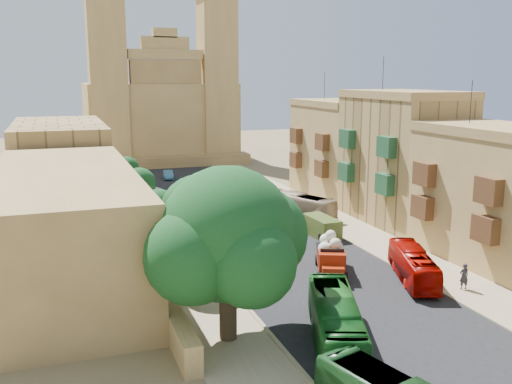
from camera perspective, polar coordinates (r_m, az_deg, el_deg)
ground at (r=35.35m, az=14.63°, el=-14.39°), size 260.00×260.00×0.00m
road_surface at (r=60.95m, az=-1.25°, el=-2.98°), size 14.00×140.00×0.01m
sidewalk_east at (r=64.46m, az=6.80°, el=-2.26°), size 5.00×140.00×0.01m
sidewalk_west at (r=58.79m, az=-10.10°, el=-3.70°), size 5.00×140.00×0.01m
kerb_east at (r=63.40m, az=4.77°, el=-2.40°), size 0.25×140.00×0.12m
kerb_west at (r=59.20m, az=-7.71°, el=-3.46°), size 0.25×140.00×0.12m
townhouse_b at (r=51.43m, az=22.92°, el=-0.14°), size 9.00×14.00×14.90m
townhouse_c at (r=62.11m, az=14.36°, el=3.43°), size 9.00×14.00×17.40m
townhouse_d at (r=74.15m, az=8.33°, el=4.33°), size 9.00×14.00×15.90m
west_wall at (r=48.62m, az=-11.68°, el=-5.89°), size 1.00×40.00×1.80m
west_building_low at (r=45.45m, az=-18.39°, el=-3.14°), size 10.00×28.00×8.40m
west_building_mid at (r=70.83m, az=-18.94°, el=2.56°), size 10.00×22.00×10.00m
church at (r=106.46m, az=-9.56°, el=8.23°), size 28.00×22.50×36.30m
ficus_tree at (r=32.70m, az=-2.74°, el=-4.69°), size 10.33×9.50×10.33m
street_tree_a at (r=40.70m, az=-6.76°, el=-5.21°), size 3.47×3.47×5.34m
street_tree_b at (r=52.11m, az=-9.69°, el=-1.61°), size 3.46×3.46×5.32m
street_tree_c at (r=63.71m, az=-11.55°, el=0.80°), size 3.56×3.56×5.48m
street_tree_d at (r=75.49m, az=-12.83°, el=2.21°), size 3.35×3.35×5.15m
red_truck at (r=45.21m, az=7.50°, el=-6.34°), size 4.08×5.94×3.29m
olive_pickup at (r=55.58m, az=6.58°, el=-3.50°), size 2.30×4.69×1.90m
bus_green_north at (r=33.61m, az=7.97°, el=-12.80°), size 5.93×10.53×2.88m
bus_red_east at (r=45.00m, az=15.44°, el=-7.08°), size 4.95×8.79×2.41m
bus_cream_east at (r=63.08m, az=4.31°, el=-1.30°), size 5.82×9.42×2.60m
car_blue_a at (r=47.22m, az=-1.75°, el=-6.51°), size 2.75×4.00×1.26m
car_white_a at (r=55.90m, az=-3.55°, el=-3.57°), size 1.99×4.50×1.44m
car_cream at (r=57.04m, az=2.99°, el=-3.41°), size 2.33×4.33×1.16m
car_dkblue at (r=70.53m, az=-8.08°, el=-0.57°), size 2.01×4.53×1.29m
car_white_b at (r=69.66m, az=0.38°, el=-0.67°), size 2.60×3.62×1.14m
car_blue_b at (r=87.26m, az=-8.77°, el=1.72°), size 1.80×4.04×1.29m
pedestrian_a at (r=44.41m, az=20.08°, el=-7.93°), size 0.76×0.55×1.96m
pedestrian_c at (r=46.70m, az=16.04°, el=-6.86°), size 0.73×1.11×1.75m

